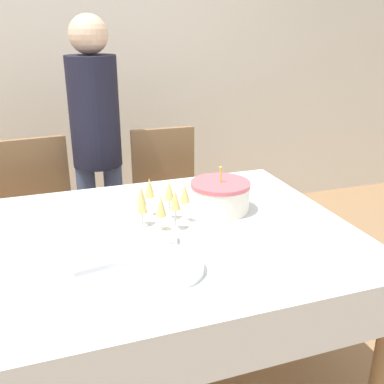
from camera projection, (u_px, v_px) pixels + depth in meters
The scene contains 12 objects.
wall_back at pixel (78, 52), 3.28m from camera, with size 8.00×0.05×2.70m.
dining_table at pixel (142, 258), 1.82m from camera, with size 1.72×1.23×0.76m.
dining_chair_far_left at pixel (40, 216), 2.58m from camera, with size 0.45×0.45×0.95m.
dining_chair_far_right at pixel (168, 199), 2.81m from camera, with size 0.43×0.43×0.95m.
birthday_cake at pixel (220, 196), 2.01m from camera, with size 0.27×0.27×0.21m.
champagne_tray at pixel (161, 206), 1.83m from camera, with size 0.30×0.30×0.18m.
plate_stack_main at pixel (168, 266), 1.52m from camera, with size 0.24×0.24×0.04m.
plate_stack_dessert at pixel (154, 239), 1.72m from camera, with size 0.18×0.18×0.03m.
cake_knife at pixel (238, 233), 1.81m from camera, with size 0.30×0.03×0.00m.
fork_pile at pixel (96, 265), 1.55m from camera, with size 0.18×0.09×0.02m.
napkin_pile at pixel (88, 248), 1.67m from camera, with size 0.15×0.15×0.01m.
person_standing at pixel (96, 133), 2.56m from camera, with size 0.28×0.28×1.60m.
Camera 1 is at (-0.33, -1.58, 1.56)m, focal length 42.00 mm.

